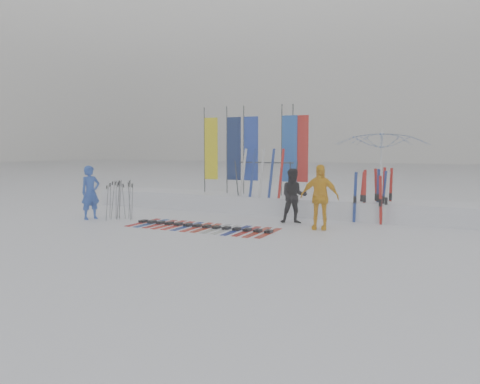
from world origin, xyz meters
The scene contains 11 objects.
ground centered at (0.00, 0.00, 0.00)m, with size 120.00×120.00×0.00m, color white.
snow_bank centered at (0.00, 4.60, 0.30)m, with size 14.00×1.60×0.60m, color white.
person_blue centered at (-4.68, 0.72, 0.86)m, with size 0.63×0.41×1.72m, color blue.
person_black centered at (1.47, 2.72, 0.83)m, with size 0.81×0.63×1.66m, color black.
person_yellow centered at (2.45, 2.05, 0.91)m, with size 1.07×0.45×1.83m, color yellow.
tent_canopy centered at (3.48, 6.12, 1.48)m, with size 3.22×3.28×2.95m, color white.
ski_row centered at (-0.65, 0.85, 0.03)m, with size 4.30×1.69×0.07m.
pole_cluster centered at (-3.83, 1.11, 0.60)m, with size 0.97×0.81×1.26m.
feather_flags centered at (-0.72, 4.82, 2.24)m, with size 4.06×0.13×3.20m.
ski_rack centered at (-0.05, 4.20, 1.38)m, with size 2.04×0.80×1.23m.
upright_skis centered at (3.71, 4.07, 0.79)m, with size 1.03×1.09×1.69m.
Camera 1 is at (6.04, -10.65, 2.30)m, focal length 35.00 mm.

